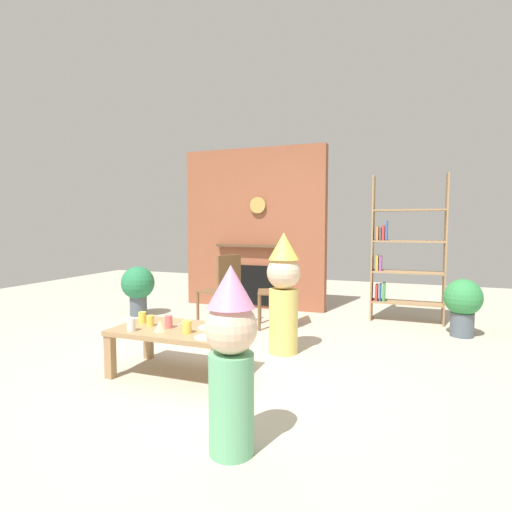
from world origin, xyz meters
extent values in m
plane|color=#BCB29E|center=(0.00, 0.00, 0.00)|extent=(12.00, 12.00, 0.00)
cube|color=#935138|center=(-0.70, 2.60, 1.20)|extent=(2.20, 0.18, 2.40)
cube|color=black|center=(-0.70, 2.50, 0.35)|extent=(0.70, 0.02, 0.60)
cube|color=brown|center=(-0.70, 2.46, 0.95)|extent=(1.10, 0.10, 0.04)
cylinder|color=tan|center=(-0.59, 2.48, 1.55)|extent=(0.24, 0.04, 0.24)
cube|color=#9E7A51|center=(1.06, 2.40, 0.95)|extent=(0.02, 0.28, 1.90)
cube|color=#9E7A51|center=(1.94, 2.40, 0.95)|extent=(0.02, 0.28, 1.90)
cube|color=#9E7A51|center=(1.50, 2.40, 0.25)|extent=(0.86, 0.28, 0.02)
cube|color=#9E7A51|center=(1.50, 2.40, 0.65)|extent=(0.86, 0.28, 0.02)
cube|color=#9E7A51|center=(1.50, 2.40, 1.05)|extent=(0.86, 0.28, 0.02)
cube|color=#9E7A51|center=(1.50, 2.40, 1.45)|extent=(0.86, 0.28, 0.02)
cube|color=#B23333|center=(1.13, 2.40, 0.36)|extent=(0.03, 0.20, 0.21)
cube|color=#3359A5|center=(1.17, 2.40, 0.37)|extent=(0.02, 0.20, 0.22)
cube|color=#3F8C4C|center=(1.22, 2.40, 0.38)|extent=(0.03, 0.20, 0.24)
cube|color=gold|center=(1.12, 2.40, 0.76)|extent=(0.03, 0.20, 0.20)
cube|color=#8C4C99|center=(1.17, 2.40, 0.75)|extent=(0.03, 0.20, 0.19)
cube|color=#D87F3F|center=(1.12, 2.40, 1.15)|extent=(0.02, 0.20, 0.18)
cube|color=#4C4C51|center=(1.16, 2.40, 1.14)|extent=(0.02, 0.20, 0.16)
cube|color=#B23333|center=(1.19, 2.40, 1.16)|extent=(0.03, 0.20, 0.19)
cube|color=#3359A5|center=(1.24, 2.40, 1.19)|extent=(0.02, 0.20, 0.25)
cube|color=#9E7A51|center=(-0.30, -0.27, 0.38)|extent=(1.07, 0.62, 0.04)
cube|color=#9E7A51|center=(-0.79, -0.54, 0.18)|extent=(0.07, 0.07, 0.36)
cube|color=#9E7A51|center=(0.19, -0.54, 0.18)|extent=(0.07, 0.07, 0.36)
cube|color=#9E7A51|center=(-0.79, -0.01, 0.18)|extent=(0.07, 0.07, 0.36)
cube|color=#9E7A51|center=(0.19, -0.01, 0.18)|extent=(0.07, 0.07, 0.36)
cylinder|color=#F2CC4C|center=(-0.68, -0.23, 0.45)|extent=(0.07, 0.07, 0.10)
cylinder|color=silver|center=(-0.61, -0.49, 0.45)|extent=(0.07, 0.07, 0.11)
cylinder|color=#E5666B|center=(-0.37, -0.30, 0.45)|extent=(0.06, 0.06, 0.11)
cylinder|color=#F2CC4C|center=(-0.15, -0.38, 0.45)|extent=(0.07, 0.07, 0.10)
cylinder|color=#F2CC4C|center=(-0.56, -0.30, 0.45)|extent=(0.06, 0.06, 0.09)
cylinder|color=white|center=(0.05, -0.46, 0.41)|extent=(0.17, 0.17, 0.01)
cylinder|color=white|center=(-0.04, -0.18, 0.41)|extent=(0.20, 0.20, 0.01)
cone|color=#EAC68C|center=(-0.38, -0.41, 0.44)|extent=(0.10, 0.10, 0.09)
cube|color=silver|center=(-0.32, -0.12, 0.40)|extent=(0.08, 0.14, 0.01)
cylinder|color=#66B27F|center=(0.60, -1.20, 0.28)|extent=(0.25, 0.25, 0.56)
sphere|color=beige|center=(0.60, -1.20, 0.71)|extent=(0.29, 0.29, 0.29)
cone|color=pink|center=(0.60, -1.20, 0.94)|extent=(0.26, 0.26, 0.23)
cylinder|color=#E0CC66|center=(0.36, 0.60, 0.32)|extent=(0.29, 0.29, 0.64)
sphere|color=beige|center=(0.36, 0.60, 0.80)|extent=(0.33, 0.33, 0.33)
cone|color=#F2D14C|center=(0.36, 0.60, 1.06)|extent=(0.30, 0.30, 0.26)
cube|color=brown|center=(-0.70, 1.33, 0.44)|extent=(0.51, 0.51, 0.02)
cube|color=brown|center=(-0.52, 1.28, 0.68)|extent=(0.15, 0.39, 0.45)
cylinder|color=brown|center=(-0.81, 1.56, 0.21)|extent=(0.04, 0.04, 0.43)
cylinder|color=brown|center=(-0.92, 1.22, 0.21)|extent=(0.04, 0.04, 0.43)
cylinder|color=brown|center=(-0.47, 1.45, 0.21)|extent=(0.04, 0.04, 0.43)
cylinder|color=brown|center=(-0.58, 1.11, 0.21)|extent=(0.04, 0.04, 0.43)
cube|color=brown|center=(-0.03, 1.52, 0.44)|extent=(0.51, 0.51, 0.02)
cube|color=brown|center=(0.15, 1.58, 0.68)|extent=(0.15, 0.39, 0.45)
cylinder|color=brown|center=(-0.25, 1.64, 0.21)|extent=(0.04, 0.04, 0.43)
cylinder|color=brown|center=(-0.14, 1.29, 0.21)|extent=(0.04, 0.04, 0.43)
cylinder|color=brown|center=(0.09, 1.75, 0.21)|extent=(0.04, 0.04, 0.43)
cylinder|color=brown|center=(0.20, 1.41, 0.21)|extent=(0.04, 0.04, 0.43)
cylinder|color=#4C5660|center=(2.10, 1.87, 0.14)|extent=(0.25, 0.25, 0.27)
sphere|color=#328746|center=(2.10, 1.87, 0.45)|extent=(0.41, 0.41, 0.41)
cylinder|color=#4C5660|center=(-2.00, 1.48, 0.13)|extent=(0.23, 0.23, 0.26)
sphere|color=#27784A|center=(-2.00, 1.48, 0.46)|extent=(0.46, 0.46, 0.46)
camera|label=1|loc=(1.48, -3.19, 1.27)|focal=28.50mm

